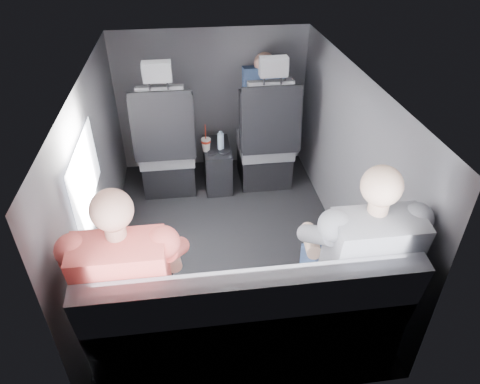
{
  "coord_description": "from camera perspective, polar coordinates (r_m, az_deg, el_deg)",
  "views": [
    {
      "loc": [
        -0.24,
        -2.58,
        2.26
      ],
      "look_at": [
        0.09,
        -0.05,
        0.52
      ],
      "focal_mm": 32.0,
      "sensor_mm": 36.0,
      "label": 1
    }
  ],
  "objects": [
    {
      "name": "center_console",
      "position": [
        4.03,
        -3.03,
        3.58
      ],
      "size": [
        0.24,
        0.48,
        0.41
      ],
      "color": "black",
      "rests_on": "floor"
    },
    {
      "name": "passenger_front_right",
      "position": [
        4.04,
        3.14,
        12.24
      ],
      "size": [
        0.38,
        0.38,
        0.74
      ],
      "color": "navy",
      "rests_on": "front_seat_right"
    },
    {
      "name": "passenger_rear_right",
      "position": [
        2.43,
        15.16,
        -8.56
      ],
      "size": [
        0.55,
        0.66,
        1.29
      ],
      "color": "navy",
      "rests_on": "rear_bench"
    },
    {
      "name": "rear_bench",
      "position": [
        2.48,
        0.99,
        -17.44
      ],
      "size": [
        1.6,
        0.57,
        0.92
      ],
      "color": "slate",
      "rests_on": "floor"
    },
    {
      "name": "panel_left",
      "position": [
        3.1,
        -18.64,
        1.58
      ],
      "size": [
        0.02,
        2.6,
        1.35
      ],
      "primitive_type": "cube",
      "color": "#56565B",
      "rests_on": "floor"
    },
    {
      "name": "passenger_rear_left",
      "position": [
        2.31,
        -14.28,
        -11.4
      ],
      "size": [
        0.53,
        0.65,
        1.27
      ],
      "color": "#323237",
      "rests_on": "rear_bench"
    },
    {
      "name": "front_seat_right",
      "position": [
        3.95,
        3.48,
        6.22
      ],
      "size": [
        0.52,
        0.58,
        1.26
      ],
      "color": "black",
      "rests_on": "floor"
    },
    {
      "name": "seatbelt",
      "position": [
        3.63,
        4.19,
        10.52
      ],
      "size": [
        0.35,
        0.11,
        0.59
      ],
      "primitive_type": "cube",
      "rotation": [
        -0.14,
        0.49,
        0.0
      ],
      "color": "black",
      "rests_on": "front_seat_right"
    },
    {
      "name": "side_window",
      "position": [
        2.73,
        -19.95,
        2.21
      ],
      "size": [
        0.02,
        0.75,
        0.42
      ],
      "primitive_type": "cube",
      "color": "white",
      "rests_on": "panel_left"
    },
    {
      "name": "laptop_black",
      "position": [
        2.55,
        14.78,
        -6.8
      ],
      "size": [
        0.33,
        0.31,
        0.22
      ],
      "color": "black",
      "rests_on": "passenger_rear_right"
    },
    {
      "name": "panel_right",
      "position": [
        3.24,
        14.24,
        3.87
      ],
      "size": [
        0.02,
        2.6,
        1.35
      ],
      "primitive_type": "cube",
      "color": "#56565B",
      "rests_on": "floor"
    },
    {
      "name": "panel_back",
      "position": [
        2.05,
        2.09,
        -16.28
      ],
      "size": [
        1.8,
        0.02,
        1.35
      ],
      "primitive_type": "cube",
      "color": "#56565B",
      "rests_on": "floor"
    },
    {
      "name": "laptop_white",
      "position": [
        2.45,
        -13.04,
        -8.47
      ],
      "size": [
        0.31,
        0.29,
        0.22
      ],
      "color": "white",
      "rests_on": "passenger_rear_left"
    },
    {
      "name": "front_seat_left",
      "position": [
        3.9,
        -9.7,
        5.33
      ],
      "size": [
        0.52,
        0.58,
        1.26
      ],
      "color": "black",
      "rests_on": "floor"
    },
    {
      "name": "soda_cup",
      "position": [
        3.84,
        -4.56,
        6.38
      ],
      "size": [
        0.09,
        0.09,
        0.26
      ],
      "color": "white",
      "rests_on": "center_console"
    },
    {
      "name": "ceiling",
      "position": [
        2.75,
        -2.11,
        14.97
      ],
      "size": [
        2.6,
        2.6,
        0.0
      ],
      "primitive_type": "plane",
      "rotation": [
        3.14,
        0.0,
        0.0
      ],
      "color": "#B2B2AD",
      "rests_on": "panel_back"
    },
    {
      "name": "water_bottle",
      "position": [
        3.86,
        -2.58,
        6.83
      ],
      "size": [
        0.06,
        0.06,
        0.17
      ],
      "color": "#B1D0F0",
      "rests_on": "center_console"
    },
    {
      "name": "floor",
      "position": [
        3.44,
        -1.64,
        -6.77
      ],
      "size": [
        2.6,
        2.6,
        0.0
      ],
      "primitive_type": "plane",
      "color": "black",
      "rests_on": "ground"
    },
    {
      "name": "panel_front",
      "position": [
        4.2,
        -3.74,
        12.08
      ],
      "size": [
        1.8,
        0.02,
        1.35
      ],
      "primitive_type": "cube",
      "color": "#56565B",
      "rests_on": "floor"
    }
  ]
}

